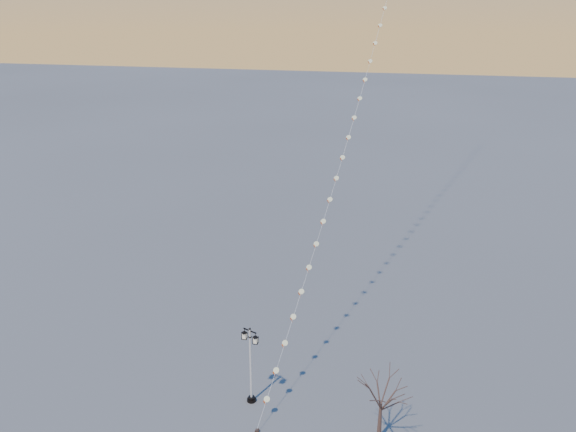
# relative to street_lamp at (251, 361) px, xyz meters

# --- Properties ---
(ground) EXTENTS (300.00, 300.00, 0.00)m
(ground) POSITION_rel_street_lamp_xyz_m (-0.17, -2.01, -2.42)
(ground) COLOR #5C5C5C
(ground) RESTS_ON ground
(street_lamp) EXTENTS (1.04, 0.68, 4.37)m
(street_lamp) POSITION_rel_street_lamp_xyz_m (0.00, 0.00, 0.00)
(street_lamp) COLOR black
(street_lamp) RESTS_ON ground
(bare_tree) EXTENTS (2.26, 2.26, 3.74)m
(bare_tree) POSITION_rel_street_lamp_xyz_m (6.73, -1.44, 0.18)
(bare_tree) COLOR #493128
(bare_tree) RESTS_ON ground
(kite_train) EXTENTS (7.01, 44.00, 39.28)m
(kite_train) POSITION_rel_street_lamp_xyz_m (4.14, 19.40, 17.12)
(kite_train) COLOR #2E2018
(kite_train) RESTS_ON ground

